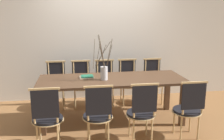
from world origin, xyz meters
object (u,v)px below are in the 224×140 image
dining_table (112,84)px  chair_far_center (105,82)px  vase_centerpiece (104,72)px  chair_near_center (142,110)px  book_stack (87,77)px

dining_table → chair_far_center: 0.83m
vase_centerpiece → chair_near_center: bearing=-58.4°
chair_near_center → book_stack: bearing=128.8°
dining_table → chair_far_center: size_ratio=2.68×
dining_table → vase_centerpiece: 0.28m
chair_near_center → book_stack: size_ratio=3.78×
chair_near_center → book_stack: 1.22m
chair_far_center → book_stack: size_ratio=3.78×
vase_centerpiece → dining_table: bearing=20.6°
dining_table → chair_far_center: (-0.02, 0.80, -0.18)m
book_stack → dining_table: bearing=-15.4°
dining_table → book_stack: bearing=164.6°
chair_near_center → vase_centerpiece: bearing=121.6°
chair_near_center → vase_centerpiece: 0.98m
dining_table → chair_near_center: (0.32, -0.80, -0.18)m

